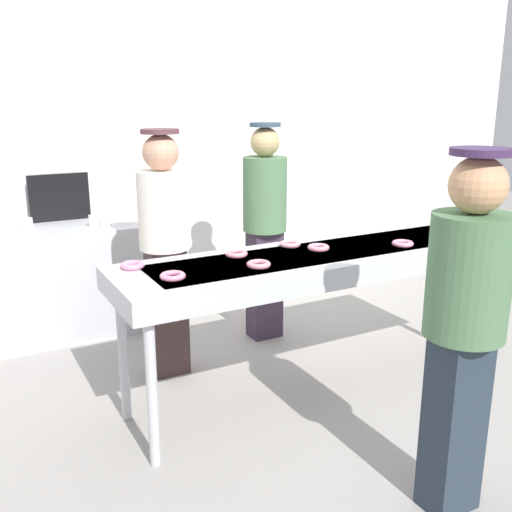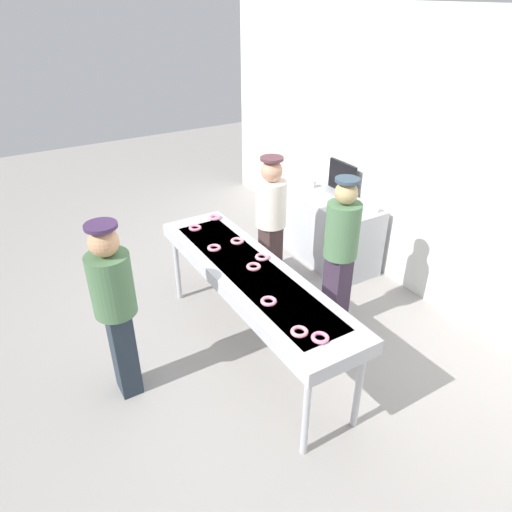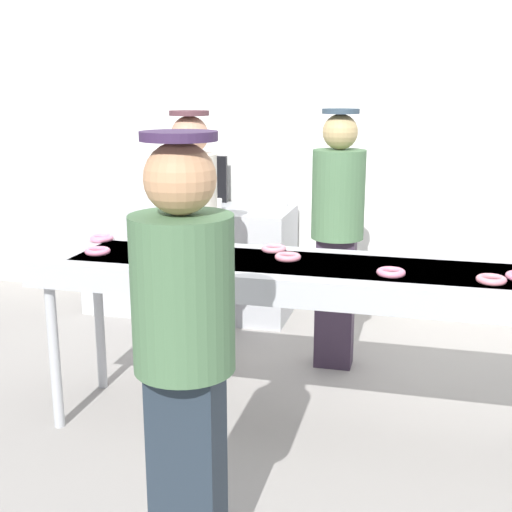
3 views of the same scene
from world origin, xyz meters
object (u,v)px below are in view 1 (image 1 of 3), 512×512
(fryer_conveyor, at_px, (326,262))
(strawberry_donut_0, at_px, (259,264))
(strawberry_donut_2, at_px, (173,276))
(strawberry_donut_5, at_px, (290,244))
(strawberry_donut_4, at_px, (133,265))
(worker_baker, at_px, (265,220))
(strawberry_donut_3, at_px, (318,247))
(paper_cup_3, at_px, (150,209))
(customer_waiting, at_px, (465,315))
(strawberry_donut_8, at_px, (236,254))
(prep_counter, at_px, (73,279))
(menu_display, at_px, (59,197))
(paper_cup_1, at_px, (28,224))
(strawberry_donut_1, at_px, (455,236))
(paper_cup_0, at_px, (94,221))
(worker_assistant, at_px, (164,240))
(paper_cup_2, at_px, (105,220))
(strawberry_donut_7, at_px, (459,231))
(strawberry_donut_6, at_px, (403,243))

(fryer_conveyor, xyz_separation_m, strawberry_donut_0, (-0.53, -0.11, 0.09))
(strawberry_donut_2, xyz_separation_m, strawberry_donut_5, (0.89, 0.28, 0.00))
(strawberry_donut_2, distance_m, strawberry_donut_4, 0.32)
(strawberry_donut_4, height_order, worker_baker, worker_baker)
(strawberry_donut_3, height_order, paper_cup_3, strawberry_donut_3)
(strawberry_donut_5, relative_size, customer_waiting, 0.08)
(strawberry_donut_5, distance_m, worker_baker, 0.79)
(strawberry_donut_3, relative_size, strawberry_donut_8, 1.00)
(customer_waiting, bearing_deg, strawberry_donut_8, 102.83)
(strawberry_donut_3, height_order, prep_counter, strawberry_donut_3)
(fryer_conveyor, distance_m, menu_display, 2.37)
(prep_counter, relative_size, paper_cup_1, 18.14)
(strawberry_donut_1, relative_size, paper_cup_1, 1.48)
(strawberry_donut_3, height_order, customer_waiting, customer_waiting)
(strawberry_donut_2, relative_size, paper_cup_0, 1.48)
(strawberry_donut_1, distance_m, strawberry_donut_4, 2.12)
(fryer_conveyor, bearing_deg, paper_cup_0, 121.27)
(strawberry_donut_5, xyz_separation_m, paper_cup_3, (-0.33, 1.76, -0.04))
(worker_assistant, distance_m, prep_counter, 1.25)
(strawberry_donut_8, relative_size, paper_cup_1, 1.48)
(strawberry_donut_5, xyz_separation_m, paper_cup_1, (-1.34, 1.61, -0.04))
(worker_baker, height_order, menu_display, worker_baker)
(strawberry_donut_3, xyz_separation_m, strawberry_donut_8, (-0.51, 0.11, 0.00))
(paper_cup_0, bearing_deg, paper_cup_2, 2.96)
(customer_waiting, relative_size, paper_cup_3, 18.17)
(strawberry_donut_4, bearing_deg, menu_display, 91.31)
(strawberry_donut_7, bearing_deg, strawberry_donut_2, -179.13)
(strawberry_donut_1, distance_m, paper_cup_0, 2.66)
(strawberry_donut_7, relative_size, worker_baker, 0.08)
(strawberry_donut_6, distance_m, paper_cup_3, 2.30)
(strawberry_donut_6, xyz_separation_m, customer_waiting, (-0.62, -1.07, 0.00))
(strawberry_donut_1, xyz_separation_m, strawberry_donut_3, (-0.97, 0.18, 0.00))
(strawberry_donut_1, height_order, customer_waiting, customer_waiting)
(strawberry_donut_2, xyz_separation_m, worker_assistant, (0.24, 0.79, -0.01))
(strawberry_donut_7, bearing_deg, menu_display, 137.15)
(paper_cup_2, bearing_deg, worker_baker, -35.25)
(fryer_conveyor, bearing_deg, strawberry_donut_2, -175.26)
(strawberry_donut_8, xyz_separation_m, customer_waiting, (0.41, -1.35, 0.00))
(strawberry_donut_7, relative_size, paper_cup_3, 1.48)
(paper_cup_1, bearing_deg, paper_cup_0, -16.17)
(strawberry_donut_1, relative_size, paper_cup_0, 1.48)
(strawberry_donut_1, height_order, paper_cup_2, strawberry_donut_1)
(strawberry_donut_5, relative_size, strawberry_donut_6, 1.00)
(worker_assistant, bearing_deg, worker_baker, -166.91)
(fryer_conveyor, height_order, worker_assistant, worker_assistant)
(strawberry_donut_4, bearing_deg, strawberry_donut_8, -5.19)
(strawberry_donut_5, xyz_separation_m, strawberry_donut_7, (1.21, -0.25, 0.00))
(paper_cup_1, bearing_deg, worker_assistant, -57.53)
(strawberry_donut_8, bearing_deg, fryer_conveyor, -15.80)
(prep_counter, bearing_deg, paper_cup_0, -31.46)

